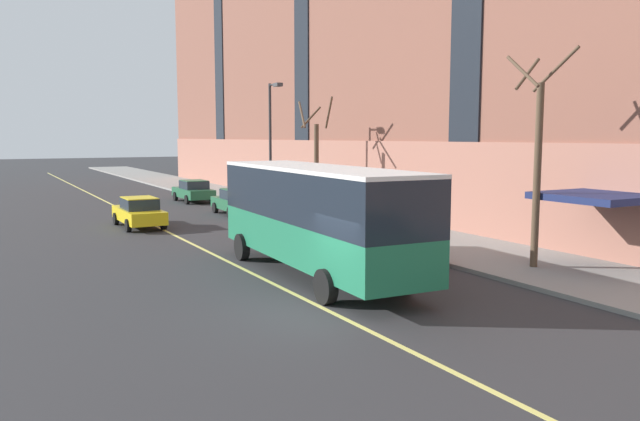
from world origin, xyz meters
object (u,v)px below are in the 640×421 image
object	(u,v)px
parked_car_red_1	(284,214)
street_tree_mid_block	(537,160)
parked_car_red_0	(389,240)
city_bus	(316,213)
parked_car_green_3	(193,191)
parked_car_green_5	(236,202)
street_lamp	(272,135)
taxi_cab	(139,212)
street_tree_far_uptown	(316,160)

from	to	relation	value
parked_car_red_1	street_tree_mid_block	distance (m)	13.77
parked_car_red_0	street_tree_mid_block	size ratio (longest dim) A/B	0.60
city_bus	parked_car_green_3	bearing A→B (deg)	81.50
parked_car_green_5	street_tree_mid_block	world-z (taller)	street_tree_mid_block
parked_car_red_1	parked_car_green_3	xyz separation A→B (m)	(0.10, 15.15, 0.00)
parked_car_green_3	street_lamp	bearing A→B (deg)	-80.41
parked_car_green_3	street_lamp	xyz separation A→B (m)	(1.67, -9.88, 3.94)
parked_car_red_1	parked_car_green_3	world-z (taller)	same
parked_car_green_3	street_lamp	world-z (taller)	street_lamp
parked_car_green_5	taxi_cab	size ratio (longest dim) A/B	0.94
parked_car_green_5	street_lamp	size ratio (longest dim) A/B	0.59
street_tree_far_uptown	parked_car_red_0	bearing A→B (deg)	-105.68
taxi_cab	street_tree_mid_block	xyz separation A→B (m)	(9.59, -17.27, 3.06)
parked_car_red_0	street_lamp	bearing A→B (deg)	83.06
taxi_cab	city_bus	bearing A→B (deg)	-79.99
parked_car_red_1	parked_car_green_3	bearing A→B (deg)	89.61
city_bus	street_tree_far_uptown	size ratio (longest dim) A/B	1.64
taxi_cab	street_tree_mid_block	distance (m)	19.98
street_tree_mid_block	street_tree_far_uptown	bearing A→B (deg)	90.05
street_tree_far_uptown	street_lamp	bearing A→B (deg)	122.73
city_bus	street_tree_mid_block	size ratio (longest dim) A/B	1.46
street_lamp	city_bus	bearing A→B (deg)	-109.50
street_tree_mid_block	street_tree_far_uptown	xyz separation A→B (m)	(-0.01, 15.78, -0.50)
parked_car_green_5	street_tree_far_uptown	distance (m)	5.76
street_tree_far_uptown	taxi_cab	bearing A→B (deg)	171.17
taxi_cab	street_tree_far_uptown	world-z (taller)	street_tree_far_uptown
parked_car_green_3	street_tree_far_uptown	bearing A→B (deg)	-75.22
parked_car_green_5	city_bus	bearing A→B (deg)	-102.54
parked_car_green_5	taxi_cab	xyz separation A→B (m)	(-6.29, -2.49, 0.00)
parked_car_red_1	street_tree_far_uptown	distance (m)	5.06
parked_car_red_0	taxi_cab	distance (m)	14.75
parked_car_red_0	parked_car_green_3	bearing A→B (deg)	89.82
parked_car_green_3	street_tree_mid_block	world-z (taller)	street_tree_mid_block
street_lamp	parked_car_green_3	bearing A→B (deg)	99.59
parked_car_red_0	parked_car_red_1	distance (m)	9.09
parked_car_red_1	parked_car_green_3	size ratio (longest dim) A/B	0.99
parked_car_red_0	parked_car_green_3	xyz separation A→B (m)	(0.08, 24.24, -0.00)
city_bus	street_lamp	xyz separation A→B (m)	(5.44, 15.37, 2.60)
street_tree_far_uptown	parked_car_red_1	bearing A→B (deg)	-140.29
parked_car_green_5	street_tree_far_uptown	size ratio (longest dim) A/B	0.67
city_bus	parked_car_green_5	bearing A→B (deg)	77.46
parked_car_green_5	street_lamp	bearing A→B (deg)	-41.70
city_bus	street_tree_mid_block	bearing A→B (deg)	-22.26
parked_car_green_5	taxi_cab	bearing A→B (deg)	-158.39
parked_car_green_3	parked_car_red_0	bearing A→B (deg)	-90.18
taxi_cab	parked_car_red_0	bearing A→B (deg)	-64.98
city_bus	parked_car_green_3	world-z (taller)	city_bus
parked_car_red_1	street_tree_far_uptown	size ratio (longest dim) A/B	0.67
street_tree_mid_block	street_tree_far_uptown	size ratio (longest dim) A/B	1.12
parked_car_red_0	parked_car_green_5	xyz separation A→B (m)	(0.06, 15.86, -0.00)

